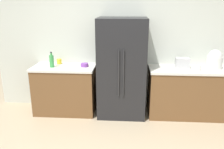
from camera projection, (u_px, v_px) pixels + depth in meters
kitchen_back_panel at (113, 36)px, 4.46m from camera, size 4.66×0.10×2.88m
counter_left at (65, 89)px, 4.47m from camera, size 1.16×0.63×0.91m
counter_right at (190, 92)px, 4.31m from camera, size 1.53×0.63×0.91m
refrigerator at (122, 68)px, 4.24m from camera, size 0.86×0.67×1.80m
toaster at (182, 63)px, 4.21m from camera, size 0.24×0.15×0.18m
rice_cooker at (215, 60)px, 4.15m from camera, size 0.27×0.27×0.34m
bottle_a at (52, 61)px, 4.24m from camera, size 0.08×0.08×0.29m
cup_a at (198, 68)px, 4.04m from camera, size 0.09×0.09×0.10m
cup_b at (59, 61)px, 4.49m from camera, size 0.09×0.09×0.10m
bowl_a at (84, 65)px, 4.31m from camera, size 0.15×0.15×0.06m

